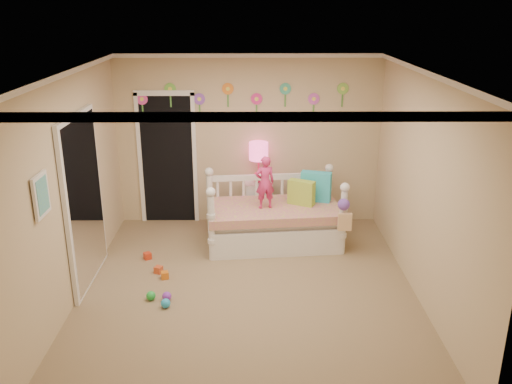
{
  "coord_description": "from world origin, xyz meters",
  "views": [
    {
      "loc": [
        0.05,
        -5.77,
        3.29
      ],
      "look_at": [
        0.1,
        0.6,
        1.05
      ],
      "focal_mm": 37.89,
      "sensor_mm": 36.0,
      "label": 1
    }
  ],
  "objects_px": {
    "daybed": "(274,210)",
    "child": "(265,182)",
    "table_lamp": "(259,156)",
    "nightstand": "(258,203)"
  },
  "relations": [
    {
      "from": "nightstand",
      "to": "table_lamp",
      "type": "height_order",
      "value": "table_lamp"
    },
    {
      "from": "daybed",
      "to": "table_lamp",
      "type": "relative_size",
      "value": 3.01
    },
    {
      "from": "daybed",
      "to": "table_lamp",
      "type": "xyz_separation_m",
      "value": [
        -0.21,
        0.7,
        0.59
      ]
    },
    {
      "from": "child",
      "to": "nightstand",
      "type": "relative_size",
      "value": 1.09
    },
    {
      "from": "daybed",
      "to": "child",
      "type": "height_order",
      "value": "child"
    },
    {
      "from": "daybed",
      "to": "child",
      "type": "distance_m",
      "value": 0.46
    },
    {
      "from": "daybed",
      "to": "table_lamp",
      "type": "distance_m",
      "value": 0.94
    },
    {
      "from": "child",
      "to": "table_lamp",
      "type": "relative_size",
      "value": 1.19
    },
    {
      "from": "table_lamp",
      "to": "child",
      "type": "bearing_deg",
      "value": -84.13
    },
    {
      "from": "daybed",
      "to": "nightstand",
      "type": "height_order",
      "value": "daybed"
    }
  ]
}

